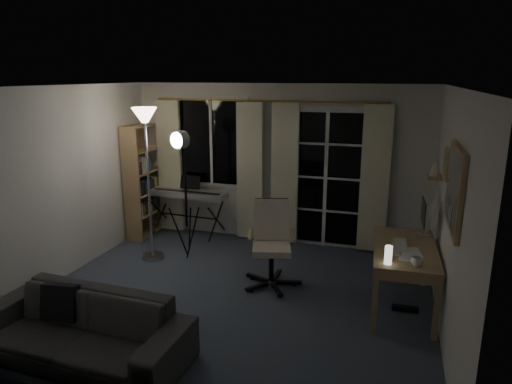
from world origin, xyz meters
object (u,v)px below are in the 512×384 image
office_chair (271,235)px  bookshelf (142,183)px  keyboard_piano (188,195)px  monitor (425,213)px  studio_light (181,154)px  mug (417,261)px  torchiere_lamp (146,139)px  desk (405,254)px  sofa (79,319)px

office_chair → bookshelf: bearing=139.3°
keyboard_piano → monitor: size_ratio=2.51×
studio_light → monitor: studio_light is taller
mug → torchiere_lamp: bearing=165.1°
keyboard_piano → desk: 3.52m
desk → sofa: bearing=-148.2°
keyboard_piano → monitor: bearing=-12.7°
keyboard_piano → sofa: size_ratio=0.63×
bookshelf → sofa: 3.43m
desk → monitor: monitor is taller
studio_light → sofa: bearing=-62.0°
studio_light → mug: size_ratio=15.76×
torchiere_lamp → bookshelf: bearing=125.8°
keyboard_piano → desk: keyboard_piano is taller
keyboard_piano → bookshelf: bearing=-172.6°
mug → sofa: 3.22m
studio_light → desk: (2.98, -0.68, -0.84)m
monitor → torchiere_lamp: bearing=178.3°
mug → keyboard_piano: bearing=150.8°
torchiere_lamp → monitor: (3.56, 0.02, -0.72)m
keyboard_piano → mug: 3.83m
desk → sofa: sofa is taller
torchiere_lamp → mug: torchiere_lamp is taller
desk → keyboard_piano: bearing=155.0°
office_chair → monitor: size_ratio=2.05×
sofa → office_chair: bearing=61.2°
bookshelf → desk: bookshelf is taller
bookshelf → mug: (4.10, -1.80, -0.08)m
keyboard_piano → studio_light: size_ratio=0.70×
office_chair → mug: office_chair is taller
bookshelf → mug: 4.48m
torchiere_lamp → studio_light: 0.52m
studio_light → mug: 3.37m
studio_light → mug: bearing=2.7°
office_chair → monitor: (1.75, 0.28, 0.36)m
monitor → sofa: monitor is taller
desk → mug: bearing=-80.8°
desk → monitor: (0.20, 0.45, 0.35)m
desk → studio_light: bearing=165.1°
bookshelf → monitor: size_ratio=3.50×
desk → bookshelf: bearing=159.9°
bookshelf → studio_light: size_ratio=0.98×
keyboard_piano → office_chair: 2.07m
bookshelf → mug: bookshelf is taller
bookshelf → monitor: bearing=-12.6°
desk → sofa: (-2.79, -1.88, -0.22)m
monitor → mug: 0.98m
torchiere_lamp → studio_light: (0.39, 0.25, -0.23)m
desk → sofa: size_ratio=0.66×
torchiere_lamp → sofa: 2.71m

